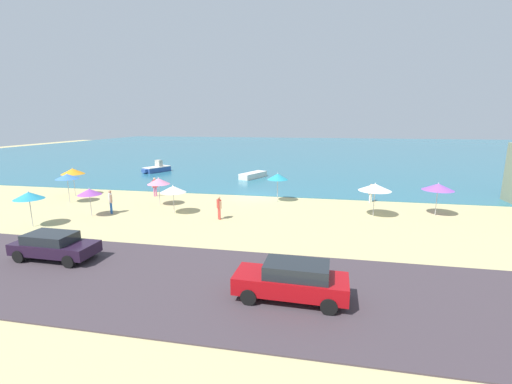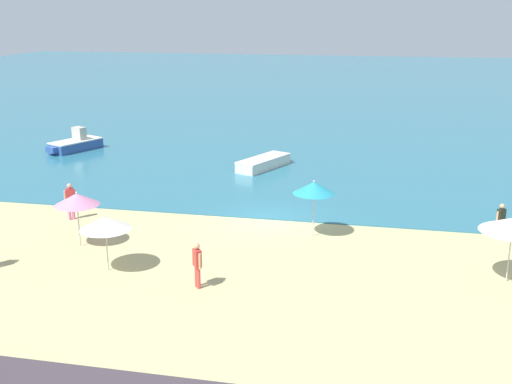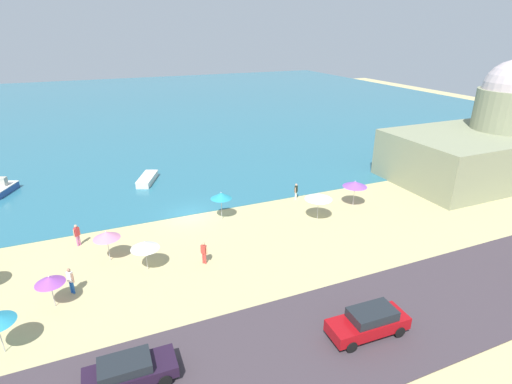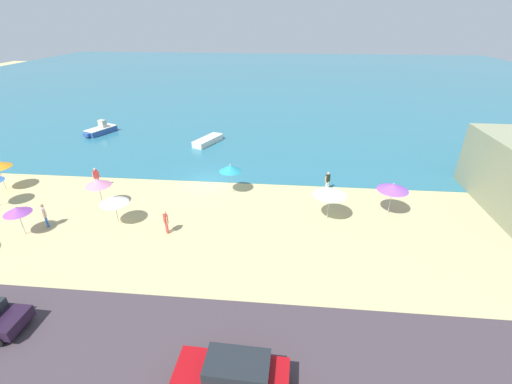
{
  "view_description": "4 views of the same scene",
  "coord_description": "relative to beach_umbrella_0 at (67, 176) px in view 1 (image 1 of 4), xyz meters",
  "views": [
    {
      "loc": [
        6.1,
        -31.13,
        7.08
      ],
      "look_at": [
        0.51,
        -2.36,
        0.9
      ],
      "focal_mm": 24.0,
      "sensor_mm": 36.0,
      "label": 1
    },
    {
      "loc": [
        5.42,
        -28.72,
        9.82
      ],
      "look_at": [
        -0.94,
        1.39,
        0.94
      ],
      "focal_mm": 45.0,
      "sensor_mm": 36.0,
      "label": 2
    },
    {
      "loc": [
        -7.28,
        -32.06,
        15.64
      ],
      "look_at": [
        6.3,
        -0.23,
        1.31
      ],
      "focal_mm": 28.0,
      "sensor_mm": 36.0,
      "label": 3
    },
    {
      "loc": [
        6.81,
        -27.03,
        13.42
      ],
      "look_at": [
        4.63,
        -3.92,
        1.25
      ],
      "focal_mm": 24.0,
      "sensor_mm": 36.0,
      "label": 4
    }
  ],
  "objects": [
    {
      "name": "beach_umbrella_5",
      "position": [
        4.68,
        -3.46,
        -0.45
      ],
      "size": [
        1.72,
        1.72,
        2.17
      ],
      "color": "#B2B2B7",
      "rests_on": "ground_plane"
    },
    {
      "name": "bather_1",
      "position": [
        14.33,
        -2.42,
        -1.36
      ],
      "size": [
        0.4,
        0.46,
        1.72
      ],
      "color": "#E3433C",
      "rests_on": "ground_plane"
    },
    {
      "name": "beach_umbrella_3",
      "position": [
        17.76,
        3.87,
        -0.08
      ],
      "size": [
        1.84,
        1.84,
        2.58
      ],
      "color": "#B2B2B7",
      "rests_on": "ground_plane"
    },
    {
      "name": "beach_umbrella_2",
      "position": [
        -1.54,
        2.62,
        0.02
      ],
      "size": [
        2.11,
        2.11,
        2.69
      ],
      "color": "#B2B2B7",
      "rests_on": "ground_plane"
    },
    {
      "name": "sea",
      "position": [
        15.42,
        60.73,
        -2.3
      ],
      "size": [
        150.0,
        110.0,
        0.05
      ],
      "primitive_type": "cube",
      "color": "#29697F",
      "rests_on": "ground_plane"
    },
    {
      "name": "bather_0",
      "position": [
        25.82,
        5.16,
        -1.41
      ],
      "size": [
        0.45,
        0.41,
        1.64
      ],
      "color": "white",
      "rests_on": "ground_plane"
    },
    {
      "name": "beach_umbrella_7",
      "position": [
        10.47,
        -1.6,
        -0.4
      ],
      "size": [
        1.97,
        1.97,
        2.25
      ],
      "color": "#B2B2B7",
      "rests_on": "ground_plane"
    },
    {
      "name": "beach_umbrella_4",
      "position": [
        8.16,
        0.64,
        -0.25
      ],
      "size": [
        1.89,
        1.89,
        2.4
      ],
      "color": "#B2B2B7",
      "rests_on": "ground_plane"
    },
    {
      "name": "bather_3",
      "position": [
        6.11,
        3.84,
        -1.32
      ],
      "size": [
        0.47,
        0.39,
        1.79
      ],
      "color": "#D2659C",
      "rests_on": "ground_plane"
    },
    {
      "name": "parked_car_3",
      "position": [
        20.54,
        -12.85,
        -1.45
      ],
      "size": [
        4.53,
        1.93,
        1.56
      ],
      "color": "#A20C12",
      "rests_on": "coastal_road"
    },
    {
      "name": "ground_plane",
      "position": [
        15.42,
        5.73,
        -2.33
      ],
      "size": [
        160.0,
        160.0,
        0.0
      ],
      "primitive_type": "plane",
      "color": "tan"
    },
    {
      "name": "parked_car_2",
      "position": [
        8.18,
        -11.11,
        -1.54
      ],
      "size": [
        4.29,
        1.88,
        1.36
      ],
      "color": "black",
      "rests_on": "coastal_road"
    },
    {
      "name": "beach_umbrella_8",
      "position": [
        2.39,
        -6.47,
        -0.18
      ],
      "size": [
        1.89,
        1.89,
        2.47
      ],
      "color": "#B2B2B7",
      "rests_on": "ground_plane"
    },
    {
      "name": "bather_2",
      "position": [
        5.67,
        -2.46,
        -1.3
      ],
      "size": [
        0.43,
        0.43,
        1.82
      ],
      "color": "blue",
      "rests_on": "ground_plane"
    },
    {
      "name": "beach_umbrella_0",
      "position": [
        0.0,
        0.0,
        0.0
      ],
      "size": [
        1.88,
        1.88,
        2.62
      ],
      "color": "#B2B2B7",
      "rests_on": "ground_plane"
    },
    {
      "name": "skiff_nearshore",
      "position": [
        13.21,
        15.64,
        -1.94
      ],
      "size": [
        2.99,
        4.66,
        0.68
      ],
      "color": "silver",
      "rests_on": "sea"
    },
    {
      "name": "skiff_offshore",
      "position": [
        -0.9,
        18.0,
        -1.83
      ],
      "size": [
        2.99,
        4.26,
        1.61
      ],
      "color": "#2F5095",
      "rests_on": "sea"
    },
    {
      "name": "coastal_road",
      "position": [
        15.42,
        -12.27,
        -2.3
      ],
      "size": [
        80.0,
        8.0,
        0.06
      ],
      "primitive_type": "cube",
      "color": "#3E343B",
      "rests_on": "ground_plane"
    },
    {
      "name": "beach_umbrella_6",
      "position": [
        30.09,
        1.71,
        -0.13
      ],
      "size": [
        2.25,
        2.25,
        2.52
      ],
      "color": "#B2B2B7",
      "rests_on": "ground_plane"
    },
    {
      "name": "beach_umbrella_1",
      "position": [
        25.43,
        0.48,
        -0.09
      ],
      "size": [
        2.38,
        2.38,
        2.56
      ],
      "color": "#B2B2B7",
      "rests_on": "ground_plane"
    }
  ]
}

